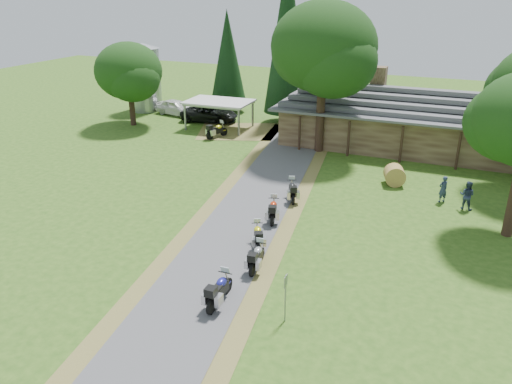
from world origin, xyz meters
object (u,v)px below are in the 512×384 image
at_px(motorcycle_row_c, 258,234).
at_px(motorcycle_row_e, 292,190).
at_px(carport, 219,115).
at_px(car_dark_suv, 209,110).
at_px(car_white_sedan, 176,105).
at_px(motorcycle_row_a, 219,289).
at_px(hay_bale, 394,175).
at_px(silo, 144,77).
at_px(motorcycle_carport_a, 217,130).
at_px(motorcycle_row_b, 257,256).
at_px(motorcycle_row_d, 273,209).
at_px(lodge, 410,117).

relative_size(motorcycle_row_c, motorcycle_row_e, 0.94).
relative_size(carport, car_dark_suv, 0.99).
bearing_deg(car_white_sedan, motorcycle_row_a, -135.35).
distance_m(carport, hay_bale, 19.19).
bearing_deg(hay_bale, silo, 156.78).
height_order(motorcycle_row_c, hay_bale, hay_bale).
xyz_separation_m(car_dark_suv, hay_bale, (19.33, -10.21, -0.48)).
height_order(motorcycle_row_e, motorcycle_carport_a, motorcycle_carport_a).
height_order(car_dark_suv, motorcycle_row_c, car_dark_suv).
bearing_deg(motorcycle_row_b, silo, 36.29).
xyz_separation_m(car_white_sedan, car_dark_suv, (4.39, -1.06, 0.16)).
bearing_deg(carport, motorcycle_carport_a, -69.37).
bearing_deg(motorcycle_row_d, carport, 18.35).
bearing_deg(motorcycle_row_c, motorcycle_carport_a, 6.05).
xyz_separation_m(car_white_sedan, motorcycle_row_a, (19.01, -27.95, -0.29)).
distance_m(car_white_sedan, motorcycle_row_b, 31.42).
bearing_deg(motorcycle_row_d, motorcycle_row_e, -17.93).
bearing_deg(carport, motorcycle_row_d, -56.57).
distance_m(silo, hay_bale, 30.48).
xyz_separation_m(silo, hay_bale, (27.89, -11.97, -2.82)).
distance_m(lodge, motorcycle_row_e, 15.40).
distance_m(silo, motorcycle_row_a, 36.95).
relative_size(car_dark_suv, motorcycle_carport_a, 2.84).
relative_size(silo, motorcycle_row_d, 3.53).
bearing_deg(silo, motorcycle_row_e, -37.26).
relative_size(car_white_sedan, motorcycle_row_a, 2.92).
distance_m(carport, motorcycle_carport_a, 3.22).
relative_size(motorcycle_row_b, motorcycle_row_d, 0.96).
height_order(motorcycle_row_b, motorcycle_row_c, motorcycle_row_b).
height_order(carport, motorcycle_row_a, carport).
xyz_separation_m(lodge, motorcycle_row_b, (-4.07, -22.79, -1.80)).
distance_m(car_white_sedan, car_dark_suv, 4.52).
bearing_deg(silo, hay_bale, -23.22).
bearing_deg(motorcycle_row_a, motorcycle_row_c, 3.32).
xyz_separation_m(motorcycle_row_e, hay_bale, (5.48, 5.08, 0.00)).
bearing_deg(carport, motorcycle_row_e, -50.50).
bearing_deg(lodge, silo, 174.51).
bearing_deg(motorcycle_row_b, lodge, -16.61).
xyz_separation_m(carport, motorcycle_carport_a, (1.21, -2.93, -0.57)).
height_order(carport, motorcycle_row_c, carport).
relative_size(silo, motorcycle_row_c, 3.79).
bearing_deg(motorcycle_row_b, hay_bale, -24.40).
xyz_separation_m(silo, motorcycle_row_e, (22.41, -17.04, -2.82)).
bearing_deg(hay_bale, motorcycle_row_d, -123.83).
xyz_separation_m(silo, carport, (10.61, -3.64, -2.20)).
height_order(car_dark_suv, motorcycle_row_b, car_dark_suv).
distance_m(motorcycle_row_c, hay_bale, 12.53).
relative_size(car_dark_suv, motorcycle_row_e, 3.05).
distance_m(lodge, carport, 17.06).
relative_size(lodge, motorcycle_carport_a, 10.13).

